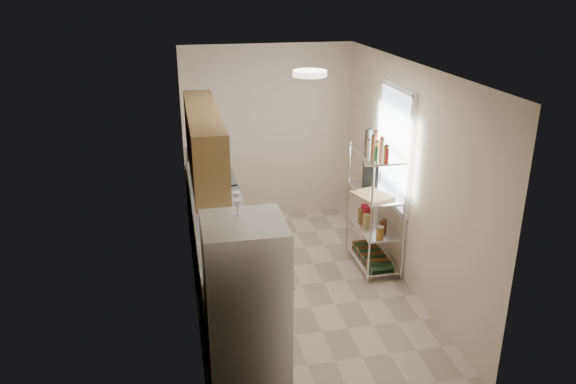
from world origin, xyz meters
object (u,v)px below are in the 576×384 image
object	(u,v)px
frying_pan_large	(208,191)
cutting_board	(372,196)
refrigerator	(246,310)
espresso_machine	(370,173)
rice_cooker	(219,204)

from	to	relation	value
frying_pan_large	cutting_board	distance (m)	2.08
refrigerator	espresso_machine	world-z (taller)	refrigerator
refrigerator	frying_pan_large	distance (m)	2.68
rice_cooker	espresso_machine	size ratio (longest dim) A/B	0.79
refrigerator	cutting_board	bearing A→B (deg)	45.89
frying_pan_large	cutting_board	size ratio (longest dim) A/B	0.55
frying_pan_large	espresso_machine	xyz separation A→B (m)	(2.00, -0.45, 0.24)
rice_cooker	espresso_machine	world-z (taller)	espresso_machine
frying_pan_large	espresso_machine	size ratio (longest dim) A/B	0.82
refrigerator	frying_pan_large	world-z (taller)	refrigerator
cutting_board	espresso_machine	distance (m)	0.44
rice_cooker	frying_pan_large	size ratio (longest dim) A/B	0.95
refrigerator	espresso_machine	distance (m)	2.93
espresso_machine	cutting_board	bearing A→B (deg)	-91.06
frying_pan_large	cutting_board	bearing A→B (deg)	-43.34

